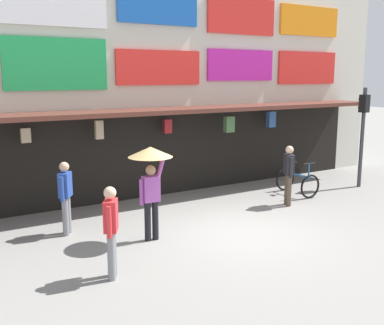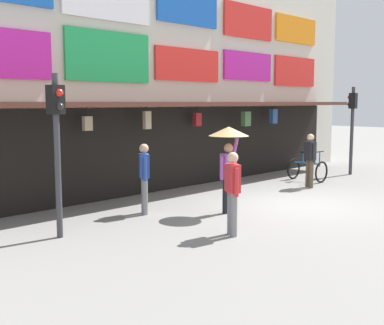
# 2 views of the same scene
# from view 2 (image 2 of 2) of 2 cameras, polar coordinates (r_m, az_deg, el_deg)

# --- Properties ---
(ground_plane) EXTENTS (80.00, 80.00, 0.00)m
(ground_plane) POSITION_cam_2_polar(r_m,az_deg,el_deg) (13.11, 11.83, -4.79)
(ground_plane) COLOR gray
(shopfront) EXTENTS (18.00, 2.60, 8.00)m
(shopfront) POSITION_cam_2_polar(r_m,az_deg,el_deg) (15.84, -2.05, 11.78)
(shopfront) COLOR beige
(shopfront) RESTS_ON ground
(traffic_light_near) EXTENTS (0.30, 0.34, 3.20)m
(traffic_light_near) POSITION_cam_2_polar(r_m,az_deg,el_deg) (9.79, -15.44, 3.77)
(traffic_light_near) COLOR #38383D
(traffic_light_near) RESTS_ON ground
(traffic_light_far) EXTENTS (0.31, 0.34, 3.20)m
(traffic_light_far) POSITION_cam_2_polar(r_m,az_deg,el_deg) (18.85, 18.12, 5.13)
(traffic_light_far) COLOR #38383D
(traffic_light_far) RESTS_ON ground
(bicycle_parked) EXTENTS (0.76, 1.18, 1.05)m
(bicycle_parked) POSITION_cam_2_polar(r_m,az_deg,el_deg) (17.01, 13.25, -0.78)
(bicycle_parked) COLOR black
(bicycle_parked) RESTS_ON ground
(pedestrian_in_green) EXTENTS (0.37, 0.47, 1.68)m
(pedestrian_in_green) POSITION_cam_2_polar(r_m,az_deg,el_deg) (9.77, 4.73, -3.05)
(pedestrian_in_green) COLOR gray
(pedestrian_in_green) RESTS_ON ground
(pedestrian_in_white) EXTENTS (0.35, 0.49, 1.68)m
(pedestrian_in_white) POSITION_cam_2_polar(r_m,az_deg,el_deg) (15.64, 13.55, 0.58)
(pedestrian_in_white) COLOR brown
(pedestrian_in_white) RESTS_ON ground
(pedestrian_in_red) EXTENTS (0.38, 0.45, 1.68)m
(pedestrian_in_red) POSITION_cam_2_polar(r_m,az_deg,el_deg) (11.67, -5.57, -1.41)
(pedestrian_in_red) COLOR gray
(pedestrian_in_red) RESTS_ON ground
(pedestrian_with_umbrella) EXTENTS (0.96, 0.96, 2.08)m
(pedestrian_with_umbrella) POSITION_cam_2_polar(r_m,az_deg,el_deg) (11.65, 4.26, 2.04)
(pedestrian_with_umbrella) COLOR black
(pedestrian_with_umbrella) RESTS_ON ground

